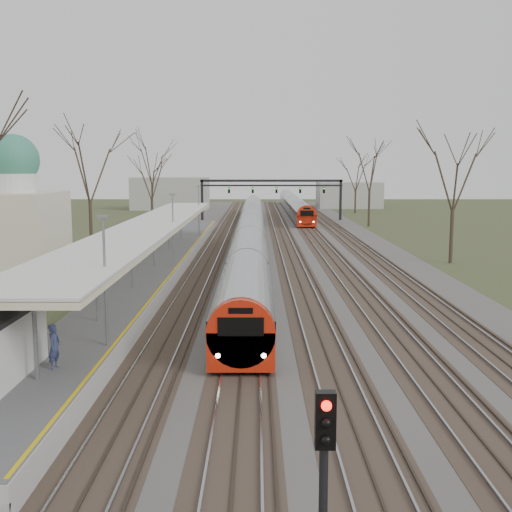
{
  "coord_description": "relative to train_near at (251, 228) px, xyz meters",
  "views": [
    {
      "loc": [
        -1.92,
        -10.05,
        7.84
      ],
      "look_at": [
        -1.96,
        32.15,
        2.0
      ],
      "focal_mm": 45.0,
      "sensor_mm": 36.0,
      "label": 1
    }
  ],
  "objects": [
    {
      "name": "track_bed",
      "position": [
        2.76,
        -2.77,
        -1.42
      ],
      "size": [
        24.0,
        160.0,
        0.22
      ],
      "color": "#474442",
      "rests_on": "ground"
    },
    {
      "name": "signal_post",
      "position": [
        1.75,
        -57.38,
        1.25
      ],
      "size": [
        0.35,
        0.45,
        4.1
      ],
      "color": "black",
      "rests_on": "ground"
    },
    {
      "name": "tree_west_far",
      "position": [
        -14.5,
        -9.77,
        6.54
      ],
      "size": [
        5.5,
        5.5,
        11.33
      ],
      "color": "#2D231C",
      "rests_on": "ground"
    },
    {
      "name": "platform",
      "position": [
        -6.55,
        -20.27,
        -0.98
      ],
      "size": [
        3.5,
        69.0,
        1.0
      ],
      "primitive_type": "cube",
      "color": "#9E9B93",
      "rests_on": "ground"
    },
    {
      "name": "signal_gantry",
      "position": [
        2.79,
        27.22,
        3.43
      ],
      "size": [
        21.0,
        0.59,
        6.08
      ],
      "color": "black",
      "rests_on": "ground"
    },
    {
      "name": "passenger",
      "position": [
        -6.31,
        -46.64,
        0.31
      ],
      "size": [
        0.46,
        0.63,
        1.58
      ],
      "primitive_type": "imported",
      "rotation": [
        0.0,
        0.0,
        1.42
      ],
      "color": "navy",
      "rests_on": "platform"
    },
    {
      "name": "train_far",
      "position": [
        7.0,
        43.75,
        0.0
      ],
      "size": [
        2.62,
        60.21,
        3.05
      ],
      "color": "#999BA2",
      "rests_on": "ground"
    },
    {
      "name": "tree_east_far",
      "position": [
        16.5,
        -15.77,
        5.81
      ],
      "size": [
        5.0,
        5.0,
        10.3
      ],
      "color": "#2D231C",
      "rests_on": "ground"
    },
    {
      "name": "train_near",
      "position": [
        0.0,
        0.0,
        0.0
      ],
      "size": [
        2.62,
        90.21,
        3.05
      ],
      "color": "#999BA2",
      "rests_on": "ground"
    },
    {
      "name": "canopy",
      "position": [
        -6.55,
        -24.79,
        2.45
      ],
      "size": [
        4.1,
        50.0,
        3.11
      ],
      "color": "slate",
      "rests_on": "platform"
    }
  ]
}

